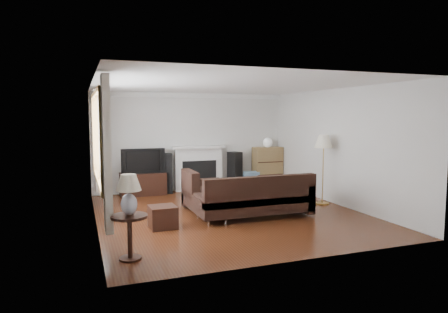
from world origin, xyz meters
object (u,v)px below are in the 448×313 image
object	(u,v)px
coffee_table	(238,195)
floor_lamp	(323,170)
tv_stand	(143,184)
side_table	(130,237)
sectional_sofa	(254,197)
bookshelf	(267,167)

from	to	relation	value
coffee_table	floor_lamp	distance (m)	1.93
tv_stand	coffee_table	world-z (taller)	tv_stand
tv_stand	side_table	world-z (taller)	side_table
floor_lamp	side_table	bearing A→B (deg)	-155.03
sectional_sofa	floor_lamp	bearing A→B (deg)	15.31
coffee_table	side_table	distance (m)	3.83
coffee_table	tv_stand	bearing A→B (deg)	160.47
floor_lamp	coffee_table	bearing A→B (deg)	157.04
tv_stand	coffee_table	distance (m)	2.47
sectional_sofa	side_table	distance (m)	2.92
bookshelf	coffee_table	world-z (taller)	bookshelf
tv_stand	side_table	xyz separation A→B (m)	(-0.84, -4.41, 0.03)
sectional_sofa	side_table	world-z (taller)	sectional_sofa
sectional_sofa	side_table	xyz separation A→B (m)	(-2.49, -1.52, -0.08)
tv_stand	side_table	bearing A→B (deg)	-100.79
bookshelf	coffee_table	distance (m)	2.35
bookshelf	side_table	xyz separation A→B (m)	(-4.23, -4.47, -0.24)
side_table	tv_stand	bearing A→B (deg)	79.21
coffee_table	side_table	bearing A→B (deg)	-111.23
sectional_sofa	coffee_table	xyz separation A→B (m)	(0.17, 1.23, -0.19)
bookshelf	sectional_sofa	bearing A→B (deg)	-120.54
sectional_sofa	coffee_table	distance (m)	1.26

